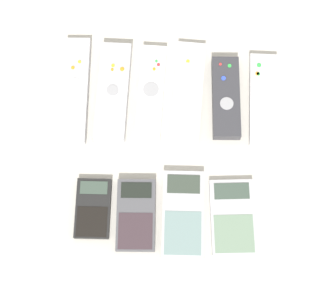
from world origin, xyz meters
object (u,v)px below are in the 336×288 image
Objects in this scene: remote_1 at (113,92)px; calculator_0 at (93,208)px; remote_5 at (264,100)px; calculator_3 at (233,217)px; remote_3 at (188,94)px; remote_0 at (75,90)px; calculator_2 at (183,214)px; remote_2 at (151,93)px; calculator_1 at (136,215)px; remote_4 at (226,98)px.

calculator_0 is at bearing -94.77° from remote_1.
remote_5 reaches higher than calculator_3.
remote_0 is at bearing -177.04° from remote_3.
remote_0 is 1.97× the size of calculator_0.
remote_0 is 0.39m from calculator_3.
remote_3 is 0.24m from calculator_2.
calculator_0 is 0.70× the size of calculator_2.
remote_2 reaches higher than remote_3.
calculator_3 is at bearing -54.07° from remote_2.
remote_1 is 0.33m from calculator_3.
calculator_3 is at bearing -39.31° from remote_0.
calculator_0 is at bearing 171.18° from calculator_1.
remote_4 is at bearing -179.25° from remote_5.
calculator_1 is at bearing -92.10° from remote_2.
remote_0 is at bearing 176.96° from remote_4.
calculator_2 is at bearing -87.58° from remote_3.
remote_2 is at bearing 84.40° from calculator_1.
remote_0 is 1.65× the size of calculator_1.
calculator_2 is at bearing 2.27° from calculator_1.
remote_1 is 0.22m from remote_4.
remote_2 reaches higher than calculator_2.
remote_1 reaches higher than remote_0.
remote_3 is at bearing 88.66° from calculator_2.
remote_3 is 0.15m from remote_5.
remote_0 is 0.37m from remote_5.
remote_3 is 0.25m from calculator_3.
calculator_0 is at bearing -122.90° from remote_3.
remote_0 and calculator_1 have the same top height.
remote_4 is at bearing -0.38° from remote_1.
remote_3 is 0.26m from calculator_1.
calculator_2 is (0.07, -0.23, -0.00)m from remote_2.
remote_1 is 1.26× the size of calculator_2.
calculator_2 is 0.09m from calculator_3.
remote_2 is 1.24× the size of calculator_2.
remote_3 reaches higher than calculator_2.
calculator_2 is at bearing -122.61° from remote_5.
remote_1 is at bearing 131.42° from calculator_3.
calculator_0 is (0.05, -0.23, -0.00)m from remote_0.
calculator_0 is (-0.17, -0.23, -0.00)m from remote_3.
remote_4 is 1.17× the size of calculator_3.
remote_2 is at bearing 176.09° from remote_4.
remote_1 is at bearing 83.61° from calculator_0.
remote_2 is at bearing 66.58° from calculator_0.
calculator_0 is 0.26m from calculator_3.
remote_2 is at bearing -2.09° from remote_0.
remote_0 is 0.29m from remote_4.
calculator_0 is 0.17m from calculator_2.
remote_5 reaches higher than calculator_0.
remote_5 is (0.22, -0.00, -0.00)m from remote_2.
remote_3 reaches higher than calculator_0.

